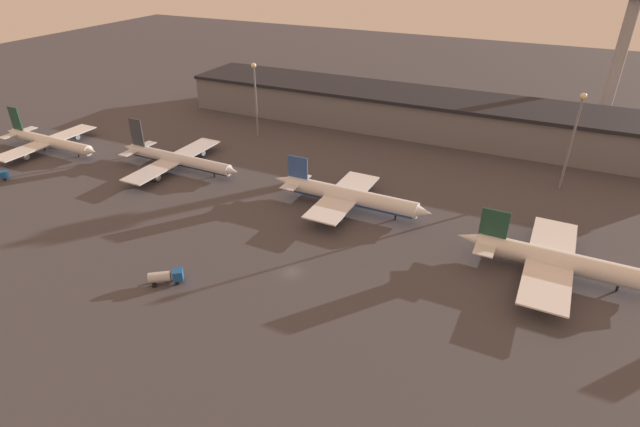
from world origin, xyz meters
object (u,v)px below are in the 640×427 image
at_px(airplane_0, 49,142).
at_px(airplane_2, 348,196).
at_px(control_tower, 624,42).
at_px(service_vehicle_3, 166,276).
at_px(airplane_3, 556,261).
at_px(airplane_1, 177,159).

height_order(airplane_0, airplane_2, airplane_0).
bearing_deg(control_tower, airplane_2, -119.40).
bearing_deg(service_vehicle_3, control_tower, 25.60).
xyz_separation_m(airplane_3, control_tower, (11.92, 121.61, 25.66)).
bearing_deg(airplane_2, airplane_3, -8.44).
relative_size(airplane_3, control_tower, 0.83).
bearing_deg(service_vehicle_3, airplane_3, -8.97).
xyz_separation_m(airplane_2, control_tower, (63.55, 112.80, 25.73)).
height_order(airplane_3, control_tower, control_tower).
distance_m(airplane_0, airplane_3, 159.40).
bearing_deg(control_tower, service_vehicle_3, -118.25).
xyz_separation_m(airplane_2, airplane_3, (51.63, -8.81, 0.07)).
xyz_separation_m(airplane_1, airplane_2, (58.36, -1.54, 0.57)).
relative_size(airplane_0, airplane_3, 1.03).
bearing_deg(control_tower, airplane_1, -137.62).
bearing_deg(airplane_0, control_tower, 35.71).
xyz_separation_m(airplane_1, control_tower, (121.91, 111.26, 26.30)).
xyz_separation_m(airplane_3, service_vehicle_3, (-73.79, -37.89, -2.06)).
xyz_separation_m(airplane_1, airplane_3, (109.99, -10.35, 0.64)).
bearing_deg(airplane_3, airplane_1, 175.87).
relative_size(service_vehicle_3, control_tower, 0.14).
relative_size(airplane_0, control_tower, 0.85).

